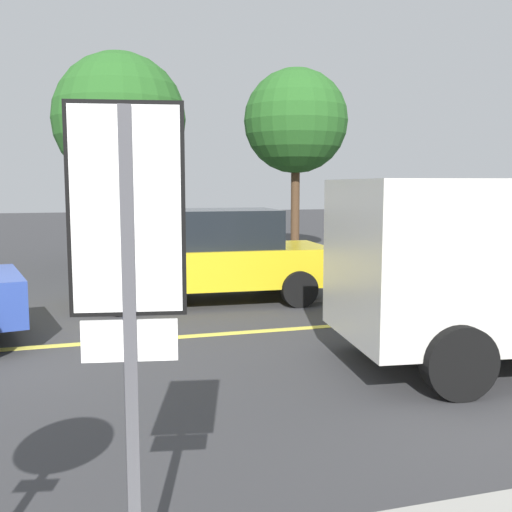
{
  "coord_description": "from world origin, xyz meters",
  "views": [
    {
      "loc": [
        1.26,
        -8.17,
        2.14
      ],
      "look_at": [
        3.52,
        -0.45,
        1.17
      ],
      "focal_mm": 41.86,
      "sensor_mm": 36.0,
      "label": 1
    }
  ],
  "objects_px": {
    "tree_left_verge": "(296,122)",
    "tree_centre_verge": "(120,120)",
    "speed_limit_sign": "(128,267)",
    "car_yellow_crossing": "(210,256)"
  },
  "relations": [
    {
      "from": "tree_left_verge",
      "to": "tree_centre_verge",
      "type": "xyz_separation_m",
      "value": [
        -5.17,
        -1.29,
        -0.24
      ]
    },
    {
      "from": "speed_limit_sign",
      "to": "tree_left_verge",
      "type": "bearing_deg",
      "value": 67.04
    },
    {
      "from": "speed_limit_sign",
      "to": "tree_left_verge",
      "type": "xyz_separation_m",
      "value": [
        5.96,
        14.07,
        2.22
      ]
    },
    {
      "from": "speed_limit_sign",
      "to": "car_yellow_crossing",
      "type": "distance_m",
      "value": 8.15
    },
    {
      "from": "car_yellow_crossing",
      "to": "tree_left_verge",
      "type": "distance_m",
      "value": 8.02
    },
    {
      "from": "car_yellow_crossing",
      "to": "tree_left_verge",
      "type": "relative_size",
      "value": 0.82
    },
    {
      "from": "tree_centre_verge",
      "to": "tree_left_verge",
      "type": "bearing_deg",
      "value": 14.04
    },
    {
      "from": "speed_limit_sign",
      "to": "car_yellow_crossing",
      "type": "relative_size",
      "value": 0.56
    },
    {
      "from": "car_yellow_crossing",
      "to": "tree_centre_verge",
      "type": "distance_m",
      "value": 5.87
    },
    {
      "from": "tree_left_verge",
      "to": "tree_centre_verge",
      "type": "distance_m",
      "value": 5.33
    }
  ]
}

